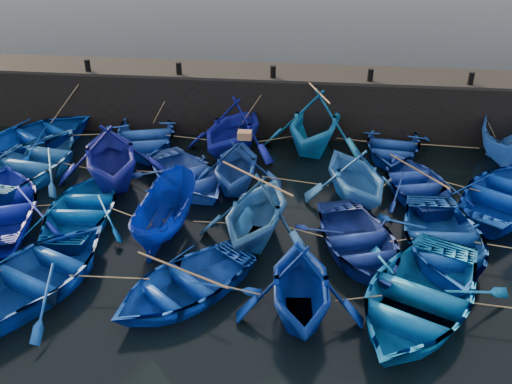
# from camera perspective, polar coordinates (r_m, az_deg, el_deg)

# --- Properties ---
(ground) EXTENTS (120.00, 120.00, 0.00)m
(ground) POSITION_cam_1_polar(r_m,az_deg,el_deg) (16.93, -1.21, -7.36)
(ground) COLOR black
(ground) RESTS_ON ground
(quay_wall) EXTENTS (26.00, 2.50, 2.50)m
(quay_wall) POSITION_cam_1_polar(r_m,az_deg,el_deg) (25.60, 1.83, 9.07)
(quay_wall) COLOR black
(quay_wall) RESTS_ON ground
(quay_top) EXTENTS (26.00, 2.50, 0.12)m
(quay_top) POSITION_cam_1_polar(r_m,az_deg,el_deg) (25.18, 1.88, 11.87)
(quay_top) COLOR black
(quay_top) RESTS_ON quay_wall
(bollard_0) EXTENTS (0.24, 0.24, 0.50)m
(bollard_0) POSITION_cam_1_polar(r_m,az_deg,el_deg) (26.09, -16.49, 12.04)
(bollard_0) COLOR black
(bollard_0) RESTS_ON quay_top
(bollard_1) EXTENTS (0.24, 0.24, 0.50)m
(bollard_1) POSITION_cam_1_polar(r_m,az_deg,el_deg) (24.86, -7.72, 12.14)
(bollard_1) COLOR black
(bollard_1) RESTS_ON quay_top
(bollard_2) EXTENTS (0.24, 0.24, 0.50)m
(bollard_2) POSITION_cam_1_polar(r_m,az_deg,el_deg) (24.23, 1.71, 11.93)
(bollard_2) COLOR black
(bollard_2) RESTS_ON quay_top
(bollard_3) EXTENTS (0.24, 0.24, 0.50)m
(bollard_3) POSITION_cam_1_polar(r_m,az_deg,el_deg) (24.25, 11.36, 11.40)
(bollard_3) COLOR black
(bollard_3) RESTS_ON quay_top
(bollard_4) EXTENTS (0.24, 0.24, 0.50)m
(bollard_4) POSITION_cam_1_polar(r_m,az_deg,el_deg) (24.93, 20.69, 10.58)
(bollard_4) COLOR black
(bollard_4) RESTS_ON quay_top
(boat_0) EXTENTS (6.13, 6.43, 1.08)m
(boat_0) POSITION_cam_1_polar(r_m,az_deg,el_deg) (25.57, -20.95, 5.34)
(boat_0) COLOR navy
(boat_0) RESTS_ON ground
(boat_1) EXTENTS (4.99, 5.96, 1.06)m
(boat_1) POSITION_cam_1_polar(r_m,az_deg,el_deg) (24.40, -11.00, 5.65)
(boat_1) COLOR #1842A4
(boat_1) RESTS_ON ground
(boat_2) EXTENTS (4.95, 5.35, 2.33)m
(boat_2) POSITION_cam_1_polar(r_m,az_deg,el_deg) (23.07, -2.34, 6.49)
(boat_2) COLOR navy
(boat_2) RESTS_ON ground
(boat_3) EXTENTS (5.03, 5.54, 2.53)m
(boat_3) POSITION_cam_1_polar(r_m,az_deg,el_deg) (23.51, 5.94, 7.08)
(boat_3) COLOR blue
(boat_3) RESTS_ON ground
(boat_4) EXTENTS (3.88, 5.00, 0.96)m
(boat_4) POSITION_cam_1_polar(r_m,az_deg,el_deg) (23.84, 13.48, 4.65)
(boat_4) COLOR navy
(boat_4) RESTS_ON ground
(boat_5) EXTENTS (2.56, 4.84, 1.78)m
(boat_5) POSITION_cam_1_polar(r_m,az_deg,el_deg) (24.48, 23.62, 4.65)
(boat_5) COLOR blue
(boat_5) RESTS_ON ground
(boat_6) EXTENTS (4.74, 6.05, 1.15)m
(boat_6) POSITION_cam_1_polar(r_m,az_deg,el_deg) (23.23, -21.27, 2.98)
(boat_6) COLOR #1A5591
(boat_6) RESTS_ON ground
(boat_7) EXTENTS (5.47, 5.82, 2.45)m
(boat_7) POSITION_cam_1_polar(r_m,az_deg,el_deg) (21.36, -14.35, 3.78)
(boat_7) COLOR navy
(boat_7) RESTS_ON ground
(boat_8) EXTENTS (5.37, 5.56, 0.94)m
(boat_8) POSITION_cam_1_polar(r_m,az_deg,el_deg) (20.93, -6.95, 1.67)
(boat_8) COLOR blue
(boat_8) RESTS_ON ground
(boat_9) EXTENTS (3.32, 3.83, 1.99)m
(boat_9) POSITION_cam_1_polar(r_m,az_deg,el_deg) (20.44, -1.94, 2.83)
(boat_9) COLOR navy
(boat_9) RESTS_ON ground
(boat_10) EXTENTS (4.66, 4.97, 2.11)m
(boat_10) POSITION_cam_1_polar(r_m,az_deg,el_deg) (19.90, 9.97, 1.77)
(boat_10) COLOR blue
(boat_10) RESTS_ON ground
(boat_11) EXTENTS (4.08, 4.95, 0.89)m
(boat_11) POSITION_cam_1_polar(r_m,az_deg,el_deg) (21.13, 15.77, 0.92)
(boat_11) COLOR #1B3998
(boat_11) RESTS_ON ground
(boat_12) EXTENTS (6.10, 6.50, 1.10)m
(boat_12) POSITION_cam_1_polar(r_m,az_deg,el_deg) (21.28, 23.87, -0.09)
(boat_12) COLOR #0431A0
(boat_12) RESTS_ON ground
(boat_14) EXTENTS (3.60, 4.79, 0.95)m
(boat_14) POSITION_cam_1_polar(r_m,az_deg,el_deg) (19.59, -16.88, -1.55)
(boat_14) COLOR #044FA7
(boat_14) RESTS_ON ground
(boat_15) EXTENTS (1.82, 4.11, 1.55)m
(boat_15) POSITION_cam_1_polar(r_m,az_deg,el_deg) (18.10, -9.15, -2.14)
(boat_15) COLOR #001780
(boat_15) RESTS_ON ground
(boat_16) EXTENTS (4.33, 4.77, 2.17)m
(boat_16) POSITION_cam_1_polar(r_m,az_deg,el_deg) (17.45, 0.03, -1.82)
(boat_16) COLOR #255E92
(boat_16) RESTS_ON ground
(boat_17) EXTENTS (4.49, 5.35, 0.95)m
(boat_17) POSITION_cam_1_polar(r_m,az_deg,el_deg) (17.36, 10.25, -4.93)
(boat_17) COLOR navy
(boat_17) RESTS_ON ground
(boat_18) EXTENTS (3.80, 5.19, 1.05)m
(boat_18) POSITION_cam_1_polar(r_m,az_deg,el_deg) (17.93, 18.24, -4.68)
(boat_18) COLOR #0D4298
(boat_18) RESTS_ON ground
(boat_21) EXTENTS (5.45, 6.21, 1.07)m
(boat_21) POSITION_cam_1_polar(r_m,az_deg,el_deg) (16.84, -21.00, -7.62)
(boat_21) COLOR navy
(boat_21) RESTS_ON ground
(boat_22) EXTENTS (5.25, 5.41, 0.92)m
(boat_22) POSITION_cam_1_polar(r_m,az_deg,el_deg) (15.63, -7.36, -9.12)
(boat_22) COLOR #0B3A9F
(boat_22) RESTS_ON ground
(boat_23) EXTENTS (3.65, 4.13, 2.03)m
(boat_23) POSITION_cam_1_polar(r_m,az_deg,el_deg) (14.66, 4.48, -9.17)
(boat_23) COLOR navy
(boat_23) RESTS_ON ground
(boat_24) EXTENTS (5.99, 6.74, 1.15)m
(boat_24) POSITION_cam_1_polar(r_m,az_deg,el_deg) (15.47, 15.82, -10.08)
(boat_24) COLOR #0B63B3
(boat_24) RESTS_ON ground
(wooden_crate) EXTENTS (0.48, 0.37, 0.28)m
(wooden_crate) POSITION_cam_1_polar(r_m,az_deg,el_deg) (19.92, -1.14, 5.71)
(wooden_crate) COLOR #90613F
(wooden_crate) RESTS_ON boat_9
(mooring_ropes) EXTENTS (18.96, 11.54, 2.10)m
(mooring_ropes) POSITION_cam_1_polar(r_m,az_deg,el_deg) (20.82, 0.89, 3.00)
(mooring_ropes) COLOR tan
(mooring_ropes) RESTS_ON ground
(loose_oars) EXTENTS (9.29, 12.03, 1.70)m
(loose_oars) POSITION_cam_1_polar(r_m,az_deg,el_deg) (18.74, 4.74, 2.41)
(loose_oars) COLOR #99724C
(loose_oars) RESTS_ON ground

